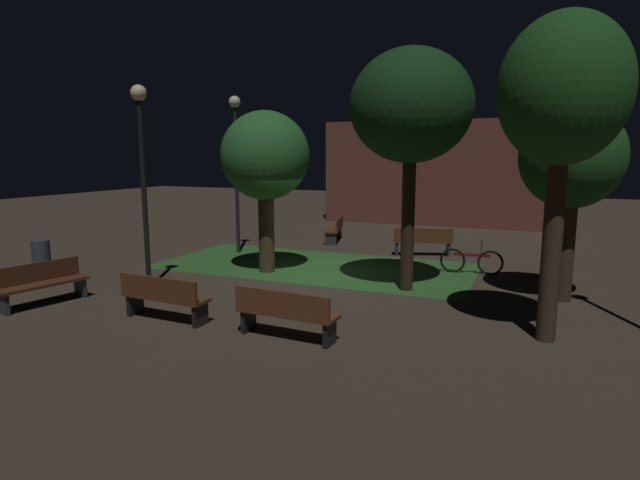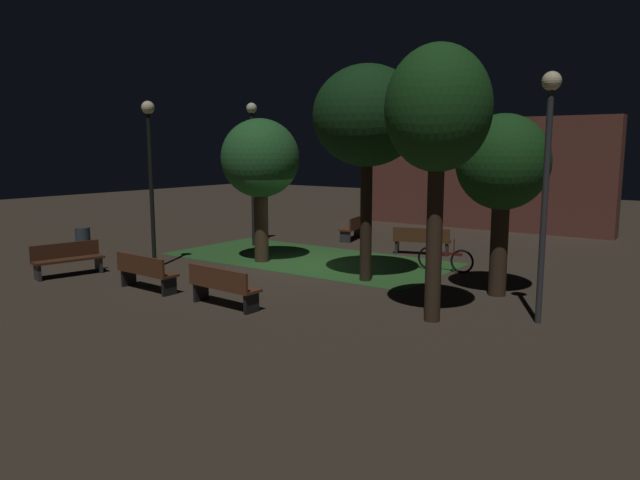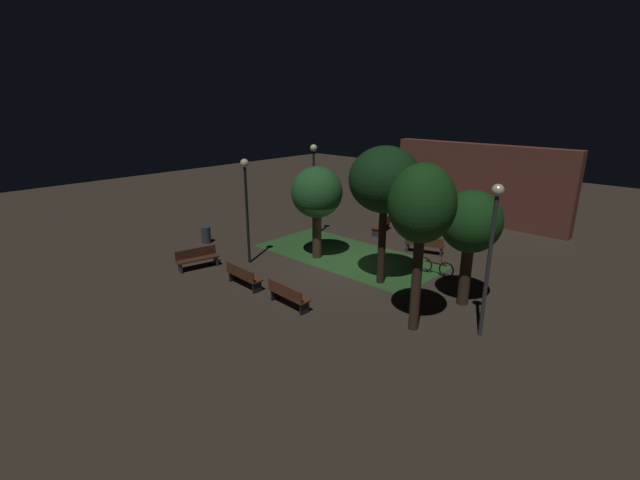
{
  "view_description": "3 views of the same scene",
  "coord_description": "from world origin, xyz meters",
  "px_view_note": "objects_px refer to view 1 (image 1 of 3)",
  "views": [
    {
      "loc": [
        5.1,
        -12.17,
        3.12
      ],
      "look_at": [
        0.23,
        -0.62,
        1.05
      ],
      "focal_mm": 28.97,
      "sensor_mm": 36.0,
      "label": 1
    },
    {
      "loc": [
        10.24,
        -13.54,
        3.39
      ],
      "look_at": [
        0.66,
        -0.17,
        0.85
      ],
      "focal_mm": 33.45,
      "sensor_mm": 36.0,
      "label": 2
    },
    {
      "loc": [
        11.79,
        -14.22,
        7.07
      ],
      "look_at": [
        -1.17,
        -0.33,
        0.96
      ],
      "focal_mm": 24.63,
      "sensor_mm": 36.0,
      "label": 3
    }
  ],
  "objects_px": {
    "lamp_post_plaza_west": "(142,153)",
    "bicycle": "(471,261)",
    "trash_bin": "(41,256)",
    "bench_front_right": "(163,296)",
    "tree_back_left": "(571,160)",
    "bench_corner": "(285,312)",
    "bench_front_left": "(336,228)",
    "tree_tall_center": "(563,95)",
    "bench_by_lamp": "(41,282)",
    "tree_back_right": "(265,158)",
    "bench_near_trees": "(423,241)",
    "tree_left_canopy": "(411,108)",
    "lamp_post_plaza_east": "(236,149)"
  },
  "relations": [
    {
      "from": "bench_corner",
      "to": "trash_bin",
      "type": "distance_m",
      "value": 8.71
    },
    {
      "from": "bench_front_right",
      "to": "bench_corner",
      "type": "relative_size",
      "value": 1.0
    },
    {
      "from": "bench_front_right",
      "to": "lamp_post_plaza_east",
      "type": "bearing_deg",
      "value": 110.13
    },
    {
      "from": "bench_front_left",
      "to": "tree_tall_center",
      "type": "relative_size",
      "value": 0.35
    },
    {
      "from": "bench_front_right",
      "to": "bicycle",
      "type": "distance_m",
      "value": 8.0
    },
    {
      "from": "bench_by_lamp",
      "to": "lamp_post_plaza_east",
      "type": "relative_size",
      "value": 0.38
    },
    {
      "from": "bench_corner",
      "to": "lamp_post_plaza_east",
      "type": "relative_size",
      "value": 0.37
    },
    {
      "from": "bench_corner",
      "to": "bicycle",
      "type": "height_order",
      "value": "bicycle"
    },
    {
      "from": "bench_front_left",
      "to": "bench_by_lamp",
      "type": "bearing_deg",
      "value": -105.89
    },
    {
      "from": "tree_tall_center",
      "to": "lamp_post_plaza_west",
      "type": "bearing_deg",
      "value": 178.88
    },
    {
      "from": "bench_front_right",
      "to": "tree_back_left",
      "type": "bearing_deg",
      "value": 32.73
    },
    {
      "from": "bench_near_trees",
      "to": "bench_by_lamp",
      "type": "xyz_separation_m",
      "value": [
        -6.28,
        -8.43,
        0.0
      ]
    },
    {
      "from": "trash_bin",
      "to": "bench_front_right",
      "type": "bearing_deg",
      "value": -20.04
    },
    {
      "from": "bench_by_lamp",
      "to": "tree_tall_center",
      "type": "xyz_separation_m",
      "value": [
        9.76,
        1.81,
        3.57
      ]
    },
    {
      "from": "bench_corner",
      "to": "bench_front_left",
      "type": "relative_size",
      "value": 0.98
    },
    {
      "from": "bench_by_lamp",
      "to": "tree_back_right",
      "type": "relative_size",
      "value": 0.44
    },
    {
      "from": "bench_front_left",
      "to": "tree_left_canopy",
      "type": "height_order",
      "value": "tree_left_canopy"
    },
    {
      "from": "bench_near_trees",
      "to": "bench_front_left",
      "type": "height_order",
      "value": "same"
    },
    {
      "from": "tree_back_left",
      "to": "lamp_post_plaza_west",
      "type": "relative_size",
      "value": 0.89
    },
    {
      "from": "tree_tall_center",
      "to": "bicycle",
      "type": "relative_size",
      "value": 3.29
    },
    {
      "from": "bench_by_lamp",
      "to": "tree_tall_center",
      "type": "distance_m",
      "value": 10.55
    },
    {
      "from": "tree_tall_center",
      "to": "lamp_post_plaza_east",
      "type": "relative_size",
      "value": 1.09
    },
    {
      "from": "tree_back_left",
      "to": "trash_bin",
      "type": "distance_m",
      "value": 13.33
    },
    {
      "from": "lamp_post_plaza_west",
      "to": "bicycle",
      "type": "height_order",
      "value": "lamp_post_plaza_west"
    },
    {
      "from": "lamp_post_plaza_west",
      "to": "trash_bin",
      "type": "bearing_deg",
      "value": 176.07
    },
    {
      "from": "lamp_post_plaza_west",
      "to": "tree_tall_center",
      "type": "bearing_deg",
      "value": -1.12
    },
    {
      "from": "bench_front_right",
      "to": "tree_left_canopy",
      "type": "height_order",
      "value": "tree_left_canopy"
    },
    {
      "from": "bench_by_lamp",
      "to": "lamp_post_plaza_east",
      "type": "height_order",
      "value": "lamp_post_plaza_east"
    },
    {
      "from": "bench_front_left",
      "to": "trash_bin",
      "type": "relative_size",
      "value": 2.19
    },
    {
      "from": "lamp_post_plaza_east",
      "to": "trash_bin",
      "type": "xyz_separation_m",
      "value": [
        -3.47,
        -4.39,
        -2.88
      ]
    },
    {
      "from": "bench_by_lamp",
      "to": "tree_back_left",
      "type": "bearing_deg",
      "value": 24.55
    },
    {
      "from": "lamp_post_plaza_west",
      "to": "bicycle",
      "type": "distance_m",
      "value": 8.67
    },
    {
      "from": "bench_corner",
      "to": "lamp_post_plaza_west",
      "type": "distance_m",
      "value": 5.61
    },
    {
      "from": "bench_near_trees",
      "to": "bench_front_right",
      "type": "bearing_deg",
      "value": -110.98
    },
    {
      "from": "lamp_post_plaza_west",
      "to": "bicycle",
      "type": "bearing_deg",
      "value": 32.91
    },
    {
      "from": "bench_near_trees",
      "to": "tree_left_canopy",
      "type": "relative_size",
      "value": 0.34
    },
    {
      "from": "bench_corner",
      "to": "tree_left_canopy",
      "type": "distance_m",
      "value": 5.57
    },
    {
      "from": "bench_by_lamp",
      "to": "tree_back_right",
      "type": "xyz_separation_m",
      "value": [
        2.88,
        4.56,
        2.56
      ]
    },
    {
      "from": "tree_back_left",
      "to": "lamp_post_plaza_east",
      "type": "bearing_deg",
      "value": 167.81
    },
    {
      "from": "bench_front_left",
      "to": "bicycle",
      "type": "relative_size",
      "value": 1.15
    },
    {
      "from": "bench_front_right",
      "to": "tree_back_right",
      "type": "bearing_deg",
      "value": 92.73
    },
    {
      "from": "tree_back_left",
      "to": "lamp_post_plaza_west",
      "type": "distance_m",
      "value": 9.36
    },
    {
      "from": "bench_near_trees",
      "to": "tree_tall_center",
      "type": "height_order",
      "value": "tree_tall_center"
    },
    {
      "from": "bench_front_right",
      "to": "tree_left_canopy",
      "type": "xyz_separation_m",
      "value": [
        3.7,
        4.04,
        3.67
      ]
    },
    {
      "from": "bench_corner",
      "to": "bench_near_trees",
      "type": "height_order",
      "value": "same"
    },
    {
      "from": "bench_front_left",
      "to": "tree_back_right",
      "type": "bearing_deg",
      "value": -89.29
    },
    {
      "from": "bench_front_right",
      "to": "trash_bin",
      "type": "bearing_deg",
      "value": 159.96
    },
    {
      "from": "bench_front_left",
      "to": "tree_tall_center",
      "type": "bearing_deg",
      "value": -49.26
    },
    {
      "from": "trash_bin",
      "to": "tree_left_canopy",
      "type": "bearing_deg",
      "value": 11.26
    },
    {
      "from": "bench_corner",
      "to": "bench_front_left",
      "type": "height_order",
      "value": "same"
    }
  ]
}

